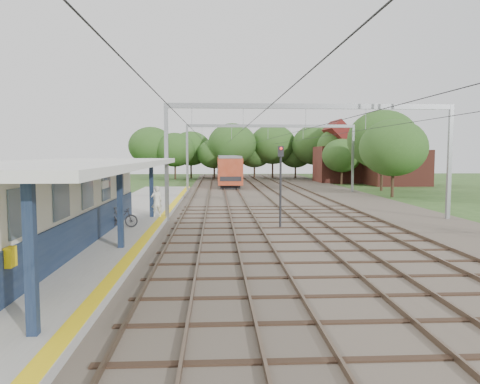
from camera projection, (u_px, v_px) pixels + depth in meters
name	position (u px, v px, depth m)	size (l,w,h in m)	color
ground	(293.00, 301.00, 12.98)	(160.00, 160.00, 0.00)	#2D4C1E
ballast_bed	(282.00, 197.00, 43.04)	(18.00, 90.00, 0.10)	#473D33
platform	(121.00, 222.00, 26.51)	(5.00, 52.00, 0.35)	gray
yellow_stripe	(161.00, 219.00, 26.61)	(0.45, 52.00, 0.01)	yellow
station_building	(52.00, 203.00, 19.32)	(3.41, 18.00, 3.40)	beige
canopy	(71.00, 165.00, 18.25)	(6.40, 20.00, 3.44)	#111D35
rail_tracks	(255.00, 196.00, 42.90)	(11.80, 88.00, 0.15)	brown
catenary_system	(284.00, 136.00, 37.86)	(17.22, 88.00, 7.00)	gray
tree_band	(256.00, 148.00, 69.62)	(31.72, 30.88, 8.82)	#382619
house_near	(397.00, 162.00, 59.59)	(7.00, 6.12, 7.89)	brown
house_far	(345.00, 159.00, 65.29)	(8.00, 6.12, 8.66)	brown
person	(157.00, 201.00, 27.51)	(0.66, 0.44, 1.82)	white
bicycle	(121.00, 217.00, 23.58)	(0.48, 1.70, 1.02)	black
train	(227.00, 167.00, 68.15)	(2.79, 34.71, 3.67)	black
signal_post	(281.00, 177.00, 25.03)	(0.32, 0.27, 4.47)	black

